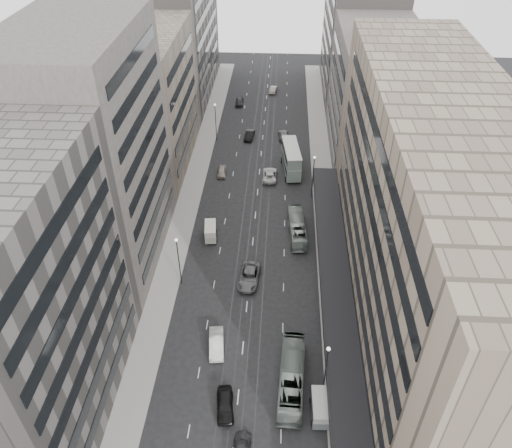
% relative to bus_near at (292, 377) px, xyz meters
% --- Properties ---
extents(ground, '(220.00, 220.00, 0.00)m').
position_rel_bus_near_xyz_m(ground, '(-6.09, 4.07, -1.61)').
color(ground, black).
rests_on(ground, ground).
extents(sidewalk_right, '(4.00, 125.00, 0.15)m').
position_rel_bus_near_xyz_m(sidewalk_right, '(5.91, 41.57, -1.53)').
color(sidewalk_right, gray).
rests_on(sidewalk_right, ground).
extents(sidewalk_left, '(4.00, 125.00, 0.15)m').
position_rel_bus_near_xyz_m(sidewalk_left, '(-18.09, 41.57, -1.53)').
color(sidewalk_left, gray).
rests_on(sidewalk_left, ground).
extents(department_store, '(19.20, 60.00, 30.00)m').
position_rel_bus_near_xyz_m(department_store, '(15.37, 12.07, 13.34)').
color(department_store, gray).
rests_on(department_store, ground).
extents(building_right_mid, '(15.00, 28.00, 24.00)m').
position_rel_bus_near_xyz_m(building_right_mid, '(15.41, 56.07, 10.39)').
color(building_right_mid, '#48433E').
rests_on(building_right_mid, ground).
extents(building_right_far, '(15.00, 32.00, 28.00)m').
position_rel_bus_near_xyz_m(building_right_far, '(15.41, 86.07, 12.39)').
color(building_right_far, '#635E59').
rests_on(building_right_far, ground).
extents(building_left_a, '(15.00, 28.00, 30.00)m').
position_rel_bus_near_xyz_m(building_left_a, '(-27.59, -3.93, 13.39)').
color(building_left_a, '#635E59').
rests_on(building_left_a, ground).
extents(building_left_b, '(15.00, 26.00, 34.00)m').
position_rel_bus_near_xyz_m(building_left_b, '(-27.59, 23.07, 15.39)').
color(building_left_b, '#48433E').
rests_on(building_left_b, ground).
extents(building_left_c, '(15.00, 28.00, 25.00)m').
position_rel_bus_near_xyz_m(building_left_c, '(-27.59, 50.07, 10.89)').
color(building_left_c, gray).
rests_on(building_left_c, ground).
extents(building_left_d, '(15.00, 38.00, 28.00)m').
position_rel_bus_near_xyz_m(building_left_d, '(-27.59, 83.07, 12.39)').
color(building_left_d, '#635E59').
rests_on(building_left_d, ground).
extents(lamp_right_near, '(0.44, 0.44, 8.32)m').
position_rel_bus_near_xyz_m(lamp_right_near, '(3.61, -0.93, 3.59)').
color(lamp_right_near, '#262628').
rests_on(lamp_right_near, ground).
extents(lamp_right_far, '(0.44, 0.44, 8.32)m').
position_rel_bus_near_xyz_m(lamp_right_far, '(3.61, 39.07, 3.59)').
color(lamp_right_far, '#262628').
rests_on(lamp_right_far, ground).
extents(lamp_left_near, '(0.44, 0.44, 8.32)m').
position_rel_bus_near_xyz_m(lamp_left_near, '(-15.79, 16.07, 3.59)').
color(lamp_left_near, '#262628').
rests_on(lamp_left_near, ground).
extents(lamp_left_far, '(0.44, 0.44, 8.32)m').
position_rel_bus_near_xyz_m(lamp_left_far, '(-15.79, 59.07, 3.59)').
color(lamp_left_far, '#262628').
rests_on(lamp_left_far, ground).
extents(bus_near, '(3.31, 11.68, 3.22)m').
position_rel_bus_near_xyz_m(bus_near, '(0.00, 0.00, 0.00)').
color(bus_near, gray).
rests_on(bus_near, ground).
extents(bus_far, '(3.11, 10.18, 2.79)m').
position_rel_bus_near_xyz_m(bus_far, '(0.89, 28.19, -0.21)').
color(bus_far, gray).
rests_on(bus_far, ground).
extents(double_decker, '(3.92, 9.85, 5.24)m').
position_rel_bus_near_xyz_m(double_decker, '(-0.10, 47.51, 1.22)').
color(double_decker, gray).
rests_on(double_decker, ground).
extents(vw_microbus, '(2.06, 4.33, 2.31)m').
position_rel_bus_near_xyz_m(vw_microbus, '(3.11, -3.53, -0.32)').
color(vw_microbus, slate).
rests_on(vw_microbus, ground).
extents(panel_van, '(2.31, 4.11, 2.47)m').
position_rel_bus_near_xyz_m(panel_van, '(-12.88, 26.60, -0.25)').
color(panel_van, '#B8B2A6').
rests_on(panel_van, ground).
extents(sedan_0, '(2.44, 4.91, 1.61)m').
position_rel_bus_near_xyz_m(sedan_0, '(-7.41, -3.48, -0.81)').
color(sedan_0, black).
rests_on(sedan_0, ground).
extents(sedan_1, '(2.37, 5.24, 1.67)m').
position_rel_bus_near_xyz_m(sedan_1, '(-9.38, 4.91, -0.78)').
color(sedan_1, silver).
rests_on(sedan_1, ground).
extents(sedan_2, '(3.39, 6.36, 1.70)m').
position_rel_bus_near_xyz_m(sedan_2, '(-6.08, 17.12, -0.76)').
color(sedan_2, '#5B5C5E').
rests_on(sedan_2, ground).
extents(sedan_4, '(1.73, 4.06, 1.37)m').
position_rel_bus_near_xyz_m(sedan_4, '(-13.19, 45.62, -0.93)').
color(sedan_4, '#9F9284').
rests_on(sedan_4, ground).
extents(sedan_5, '(2.17, 4.79, 1.52)m').
position_rel_bus_near_xyz_m(sedan_5, '(-8.90, 60.41, -0.85)').
color(sedan_5, black).
rests_on(sedan_5, ground).
extents(sedan_6, '(2.63, 5.62, 1.55)m').
position_rel_bus_near_xyz_m(sedan_6, '(-4.04, 44.84, -0.83)').
color(sedan_6, silver).
rests_on(sedan_6, ground).
extents(sedan_7, '(2.55, 5.26, 1.48)m').
position_rel_bus_near_xyz_m(sedan_7, '(-1.62, 60.91, -0.87)').
color(sedan_7, slate).
rests_on(sedan_7, ground).
extents(sedan_8, '(1.91, 4.52, 1.53)m').
position_rel_bus_near_xyz_m(sedan_8, '(-12.41, 77.35, -0.85)').
color(sedan_8, '#252527').
rests_on(sedan_8, ground).
extents(sedan_9, '(2.04, 4.51, 1.43)m').
position_rel_bus_near_xyz_m(sedan_9, '(-4.54, 85.26, -0.89)').
color(sedan_9, '#A59888').
rests_on(sedan_9, ground).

